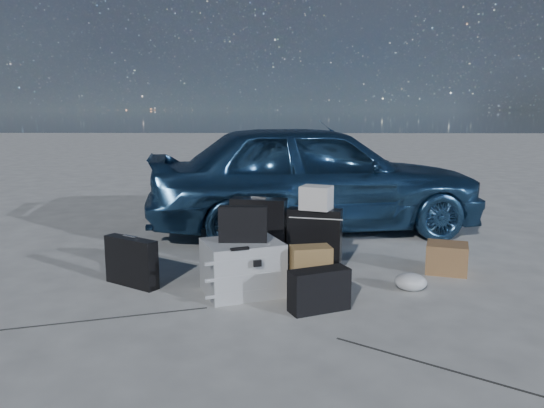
# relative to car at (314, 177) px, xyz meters

# --- Properties ---
(ground) EXTENTS (60.00, 60.00, 0.00)m
(ground) POSITION_rel_car_xyz_m (-0.27, -2.29, -0.66)
(ground) COLOR beige
(ground) RESTS_ON ground
(car) EXTENTS (4.10, 2.25, 1.32)m
(car) POSITION_rel_car_xyz_m (0.00, 0.00, 0.00)
(car) COLOR #2E5984
(car) RESTS_ON ground
(pelican_case) EXTENTS (0.72, 0.66, 0.42)m
(pelican_case) POSITION_rel_car_xyz_m (-0.69, -2.18, -0.45)
(pelican_case) COLOR #A1A4A6
(pelican_case) RESTS_ON ground
(laptop_bag) EXTENTS (0.38, 0.09, 0.28)m
(laptop_bag) POSITION_rel_car_xyz_m (-0.68, -2.19, -0.10)
(laptop_bag) COLOR black
(laptop_bag) RESTS_ON pelican_case
(briefcase) EXTENTS (0.50, 0.37, 0.40)m
(briefcase) POSITION_rel_car_xyz_m (-1.62, -2.01, -0.46)
(briefcase) COLOR black
(briefcase) RESTS_ON ground
(suitcase_left) EXTENTS (0.53, 0.27, 0.65)m
(suitcase_left) POSITION_rel_car_xyz_m (-0.59, -1.50, -0.34)
(suitcase_left) COLOR black
(suitcase_left) RESTS_ON ground
(suitcase_right) EXTENTS (0.50, 0.27, 0.57)m
(suitcase_right) POSITION_rel_car_xyz_m (-0.09, -1.58, -0.37)
(suitcase_right) COLOR black
(suitcase_right) RESTS_ON ground
(white_carton) EXTENTS (0.32, 0.29, 0.21)m
(white_carton) POSITION_rel_car_xyz_m (-0.08, -1.60, 0.01)
(white_carton) COLOR silver
(white_carton) RESTS_ON suitcase_right
(duffel_bag) EXTENTS (0.70, 0.48, 0.32)m
(duffel_bag) POSITION_rel_car_xyz_m (-0.17, -1.07, -0.50)
(duffel_bag) COLOR black
(duffel_bag) RESTS_ON ground
(flat_box_white) EXTENTS (0.48, 0.41, 0.07)m
(flat_box_white) POSITION_rel_car_xyz_m (-0.16, -1.07, -0.30)
(flat_box_white) COLOR silver
(flat_box_white) RESTS_ON duffel_bag
(flat_box_black) EXTENTS (0.25, 0.18, 0.05)m
(flat_box_black) POSITION_rel_car_xyz_m (-0.18, -1.05, -0.24)
(flat_box_black) COLOR black
(flat_box_black) RESTS_ON flat_box_white
(kraft_bag) EXTENTS (0.33, 0.24, 0.41)m
(kraft_bag) POSITION_rel_car_xyz_m (-0.16, -2.27, -0.46)
(kraft_bag) COLOR olive
(kraft_bag) RESTS_ON ground
(cardboard_box) EXTENTS (0.43, 0.40, 0.26)m
(cardboard_box) POSITION_rel_car_xyz_m (1.09, -1.61, -0.53)
(cardboard_box) COLOR olive
(cardboard_box) RESTS_ON ground
(plastic_bag) EXTENTS (0.31, 0.28, 0.14)m
(plastic_bag) POSITION_rel_car_xyz_m (0.66, -2.10, -0.59)
(plastic_bag) COLOR silver
(plastic_bag) RESTS_ON ground
(messenger_bag) EXTENTS (0.47, 0.33, 0.31)m
(messenger_bag) POSITION_rel_car_xyz_m (-0.11, -2.55, -0.51)
(messenger_bag) COLOR black
(messenger_bag) RESTS_ON ground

